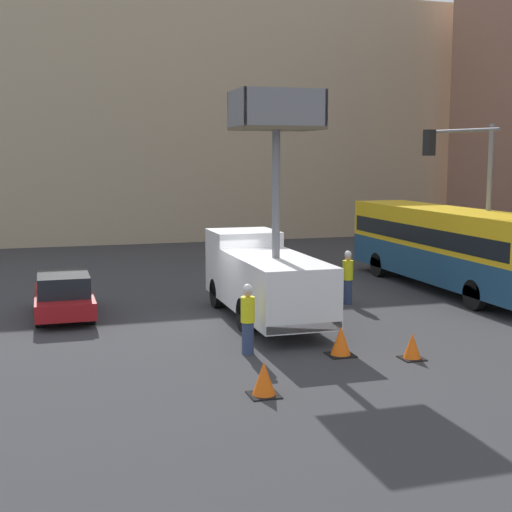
# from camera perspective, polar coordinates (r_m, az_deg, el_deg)

# --- Properties ---
(ground_plane) EXTENTS (120.00, 120.00, 0.00)m
(ground_plane) POSITION_cam_1_polar(r_m,az_deg,el_deg) (22.82, -1.84, -5.33)
(ground_plane) COLOR #333335
(building_backdrop_far) EXTENTS (44.00, 10.00, 15.42)m
(building_backdrop_far) POSITION_cam_1_polar(r_m,az_deg,el_deg) (48.62, -10.16, 10.69)
(building_backdrop_far) COLOR tan
(building_backdrop_far) RESTS_ON ground_plane
(utility_truck) EXTENTS (2.50, 7.22, 7.16)m
(utility_truck) POSITION_cam_1_polar(r_m,az_deg,el_deg) (22.78, 0.61, -1.29)
(utility_truck) COLOR white
(utility_truck) RESTS_ON ground_plane
(city_bus) EXTENTS (2.48, 11.83, 3.22)m
(city_bus) POSITION_cam_1_polar(r_m,az_deg,el_deg) (29.05, 14.97, 1.05)
(city_bus) COLOR navy
(city_bus) RESTS_ON ground_plane
(traffic_light_pole) EXTENTS (3.45, 3.19, 6.48)m
(traffic_light_pole) POSITION_cam_1_polar(r_m,az_deg,el_deg) (27.50, 16.68, 5.77)
(traffic_light_pole) COLOR slate
(traffic_light_pole) RESTS_ON ground_plane
(road_worker_near_truck) EXTENTS (0.38, 0.38, 1.90)m
(road_worker_near_truck) POSITION_cam_1_polar(r_m,az_deg,el_deg) (19.00, -0.66, -5.05)
(road_worker_near_truck) COLOR navy
(road_worker_near_truck) RESTS_ON ground_plane
(road_worker_directing) EXTENTS (0.38, 0.38, 1.93)m
(road_worker_directing) POSITION_cam_1_polar(r_m,az_deg,el_deg) (25.65, 7.35, -1.69)
(road_worker_directing) COLOR navy
(road_worker_directing) RESTS_ON ground_plane
(traffic_cone_near_truck) EXTENTS (0.67, 0.67, 0.77)m
(traffic_cone_near_truck) POSITION_cam_1_polar(r_m,az_deg,el_deg) (15.90, 0.64, -9.86)
(traffic_cone_near_truck) COLOR black
(traffic_cone_near_truck) RESTS_ON ground_plane
(traffic_cone_mid_road) EXTENTS (0.70, 0.70, 0.80)m
(traffic_cone_mid_road) POSITION_cam_1_polar(r_m,az_deg,el_deg) (19.13, 6.79, -6.81)
(traffic_cone_mid_road) COLOR black
(traffic_cone_mid_road) RESTS_ON ground_plane
(traffic_cone_far_side) EXTENTS (0.60, 0.60, 0.68)m
(traffic_cone_far_side) POSITION_cam_1_polar(r_m,az_deg,el_deg) (19.12, 12.39, -7.12)
(traffic_cone_far_side) COLOR black
(traffic_cone_far_side) RESTS_ON ground_plane
(parked_car_curbside) EXTENTS (1.83, 4.35, 1.47)m
(parked_car_curbside) POSITION_cam_1_polar(r_m,az_deg,el_deg) (24.24, -15.13, -3.02)
(parked_car_curbside) COLOR maroon
(parked_car_curbside) RESTS_ON ground_plane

